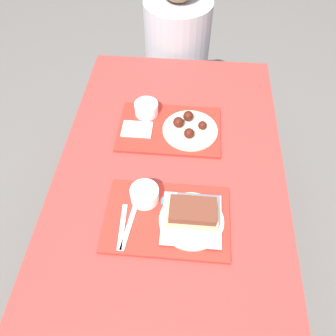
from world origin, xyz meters
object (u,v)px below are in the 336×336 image
Objects in this scene: bowl_coleslaw_near at (145,194)px; person_seated_across at (177,37)px; tray_near at (167,219)px; bowl_coleslaw_far at (146,108)px; brisket_sandwich_plate at (192,216)px; tray_far at (170,129)px; wings_plate_far at (189,127)px.

person_seated_across reaches higher than bowl_coleslaw_near.
bowl_coleslaw_far reaches higher than tray_near.
brisket_sandwich_plate reaches higher than bowl_coleslaw_far.
person_seated_across is at bearing 81.94° from bowl_coleslaw_far.
tray_near and tray_far have the same top height.
wings_plate_far is (-0.03, 0.43, -0.02)m from brisket_sandwich_plate.
tray_far is 0.08m from wings_plate_far.
brisket_sandwich_plate is at bearing -23.87° from bowl_coleslaw_near.
bowl_coleslaw_far is 0.65m from person_seated_across.
brisket_sandwich_plate is 0.96× the size of wings_plate_far.
tray_near is 0.12m from bowl_coleslaw_near.
tray_far is 1.94× the size of brisket_sandwich_plate.
bowl_coleslaw_far is 0.21m from wings_plate_far.
brisket_sandwich_plate is 0.33× the size of person_seated_across.
wings_plate_far reaches higher than tray_far.
bowl_coleslaw_near and wings_plate_far have the same top height.
bowl_coleslaw_near reaches higher than tray_near.
tray_far is at bearing 93.59° from tray_near.
person_seated_across is at bearing 87.74° from bowl_coleslaw_near.
brisket_sandwich_plate is 2.19× the size of bowl_coleslaw_far.
brisket_sandwich_plate reaches higher than tray_far.
person_seated_across is at bearing 96.24° from brisket_sandwich_plate.
tray_near is at bearing -75.21° from bowl_coleslaw_far.
bowl_coleslaw_far is at bearing -98.06° from person_seated_across.
bowl_coleslaw_near is 0.38m from wings_plate_far.
wings_plate_far is at bearing -24.35° from bowl_coleslaw_far.
person_seated_across reaches higher than bowl_coleslaw_far.
tray_far is 0.73m from person_seated_across.
wings_plate_far is at bearing 68.17° from bowl_coleslaw_near.
person_seated_across reaches higher than brisket_sandwich_plate.
tray_near is 4.23× the size of bowl_coleslaw_near.
brisket_sandwich_plate is 0.43m from wings_plate_far.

